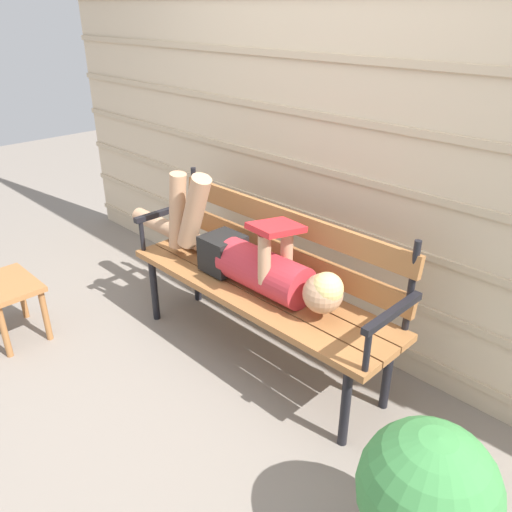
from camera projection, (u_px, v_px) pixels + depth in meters
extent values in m
plane|color=gray|center=(230.00, 372.00, 2.77)|extent=(12.00, 12.00, 0.00)
cube|color=beige|center=(324.00, 142.00, 2.72)|extent=(4.92, 0.06, 2.28)
cube|color=#C1AD8E|center=(311.00, 304.00, 3.14)|extent=(4.92, 0.02, 0.04)
cube|color=#C1AD8E|center=(314.00, 263.00, 3.01)|extent=(4.92, 0.02, 0.04)
cube|color=#C1AD8E|center=(316.00, 218.00, 2.89)|extent=(4.92, 0.02, 0.04)
cube|color=#C1AD8E|center=(319.00, 169.00, 2.76)|extent=(4.92, 0.02, 0.04)
cube|color=#C1AD8E|center=(322.00, 116.00, 2.64)|extent=(4.92, 0.02, 0.04)
cube|color=#C1AD8E|center=(325.00, 57.00, 2.51)|extent=(4.92, 0.02, 0.04)
cube|color=#9E6638|center=(236.00, 299.00, 2.61)|extent=(1.65, 0.14, 0.04)
cube|color=#9E6638|center=(256.00, 289.00, 2.71)|extent=(1.65, 0.14, 0.04)
cube|color=#9E6638|center=(275.00, 280.00, 2.80)|extent=(1.65, 0.14, 0.04)
cube|color=#9E6638|center=(284.00, 254.00, 2.78)|extent=(1.59, 0.05, 0.11)
cube|color=#9E6638|center=(284.00, 219.00, 2.69)|extent=(1.59, 0.05, 0.11)
cylinder|color=black|center=(195.00, 202.00, 3.22)|extent=(0.03, 0.03, 0.44)
cylinder|color=black|center=(411.00, 287.00, 2.25)|extent=(0.03, 0.03, 0.44)
cylinder|color=black|center=(154.00, 289.00, 3.16)|extent=(0.04, 0.04, 0.42)
cylinder|color=black|center=(345.00, 407.00, 2.23)|extent=(0.04, 0.04, 0.42)
cylinder|color=black|center=(197.00, 272.00, 3.38)|extent=(0.04, 0.04, 0.42)
cylinder|color=black|center=(387.00, 372.00, 2.45)|extent=(0.04, 0.04, 0.42)
cube|color=black|center=(164.00, 212.00, 3.12)|extent=(0.04, 0.41, 0.03)
cylinder|color=black|center=(142.00, 235.00, 3.06)|extent=(0.03, 0.03, 0.20)
cube|color=black|center=(393.00, 313.00, 2.10)|extent=(0.04, 0.41, 0.03)
cylinder|color=black|center=(367.00, 350.00, 2.03)|extent=(0.03, 0.03, 0.20)
cylinder|color=#B72D38|center=(264.00, 272.00, 2.61)|extent=(0.52, 0.22, 0.22)
cube|color=black|center=(223.00, 253.00, 2.81)|extent=(0.20, 0.21, 0.20)
sphere|color=tan|center=(323.00, 293.00, 2.36)|extent=(0.19, 0.19, 0.19)
sphere|color=#E0C67A|center=(327.00, 289.00, 2.33)|extent=(0.16, 0.16, 0.16)
cylinder|color=tan|center=(194.00, 212.00, 2.79)|extent=(0.27, 0.11, 0.46)
cylinder|color=tan|center=(177.00, 211.00, 2.90)|extent=(0.16, 0.09, 0.46)
cylinder|color=tan|center=(177.00, 233.00, 3.20)|extent=(0.86, 0.10, 0.10)
cylinder|color=tan|center=(264.00, 259.00, 2.45)|extent=(0.06, 0.06, 0.26)
cylinder|color=tan|center=(287.00, 249.00, 2.55)|extent=(0.06, 0.06, 0.26)
cube|color=red|center=(276.00, 227.00, 2.44)|extent=(0.20, 0.27, 0.06)
cube|color=#9E6638|center=(7.00, 285.00, 2.94)|extent=(0.43, 0.30, 0.03)
cylinder|color=#9E6638|center=(4.00, 331.00, 2.83)|extent=(0.04, 0.04, 0.33)
cylinder|color=#9E6638|center=(22.00, 294.00, 3.20)|extent=(0.04, 0.04, 0.33)
cylinder|color=#9E6638|center=(45.00, 315.00, 2.98)|extent=(0.04, 0.04, 0.33)
sphere|color=#3D8442|center=(428.00, 490.00, 1.63)|extent=(0.46, 0.46, 0.46)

